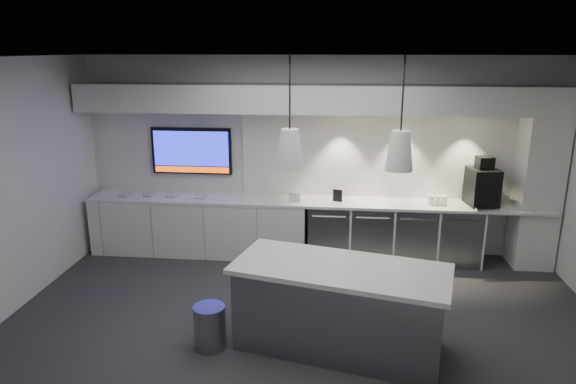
# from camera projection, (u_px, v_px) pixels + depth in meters

# --- Properties ---
(floor) EXTENTS (7.00, 7.00, 0.00)m
(floor) POSITION_uv_depth(u_px,v_px,m) (301.00, 330.00, 5.82)
(floor) COLOR #2F2F31
(floor) RESTS_ON ground
(ceiling) EXTENTS (7.00, 7.00, 0.00)m
(ceiling) POSITION_uv_depth(u_px,v_px,m) (304.00, 58.00, 5.01)
(ceiling) COLOR black
(ceiling) RESTS_ON wall_back
(wall_back) EXTENTS (7.00, 0.00, 7.00)m
(wall_back) POSITION_uv_depth(u_px,v_px,m) (314.00, 156.00, 7.81)
(wall_back) COLOR silver
(wall_back) RESTS_ON floor
(wall_front) EXTENTS (7.00, 0.00, 7.00)m
(wall_front) POSITION_uv_depth(u_px,v_px,m) (271.00, 327.00, 3.02)
(wall_front) COLOR silver
(wall_front) RESTS_ON floor
(back_counter) EXTENTS (6.80, 0.65, 0.04)m
(back_counter) POSITION_uv_depth(u_px,v_px,m) (313.00, 202.00, 7.67)
(back_counter) COLOR silver
(back_counter) RESTS_ON left_base_cabinets
(left_base_cabinets) EXTENTS (3.30, 0.63, 0.86)m
(left_base_cabinets) POSITION_uv_depth(u_px,v_px,m) (200.00, 226.00, 7.96)
(left_base_cabinets) COLOR white
(left_base_cabinets) RESTS_ON floor
(fridge_unit_a) EXTENTS (0.60, 0.61, 0.85)m
(fridge_unit_a) POSITION_uv_depth(u_px,v_px,m) (329.00, 231.00, 7.77)
(fridge_unit_a) COLOR gray
(fridge_unit_a) RESTS_ON floor
(fridge_unit_b) EXTENTS (0.60, 0.61, 0.85)m
(fridge_unit_b) POSITION_uv_depth(u_px,v_px,m) (371.00, 232.00, 7.71)
(fridge_unit_b) COLOR gray
(fridge_unit_b) RESTS_ON floor
(fridge_unit_c) EXTENTS (0.60, 0.61, 0.85)m
(fridge_unit_c) POSITION_uv_depth(u_px,v_px,m) (413.00, 234.00, 7.64)
(fridge_unit_c) COLOR gray
(fridge_unit_c) RESTS_ON floor
(fridge_unit_d) EXTENTS (0.60, 0.61, 0.85)m
(fridge_unit_d) POSITION_uv_depth(u_px,v_px,m) (457.00, 235.00, 7.58)
(fridge_unit_d) COLOR gray
(fridge_unit_d) RESTS_ON floor
(backsplash) EXTENTS (4.60, 0.03, 1.30)m
(backsplash) POSITION_uv_depth(u_px,v_px,m) (395.00, 155.00, 7.66)
(backsplash) COLOR white
(backsplash) RESTS_ON wall_back
(soffit) EXTENTS (6.90, 0.60, 0.40)m
(soffit) POSITION_uv_depth(u_px,v_px,m) (314.00, 99.00, 7.28)
(soffit) COLOR white
(soffit) RESTS_ON wall_back
(column) EXTENTS (0.55, 0.55, 2.60)m
(column) POSITION_uv_depth(u_px,v_px,m) (539.00, 179.00, 7.27)
(column) COLOR white
(column) RESTS_ON floor
(wall_tv) EXTENTS (1.25, 0.07, 0.72)m
(wall_tv) POSITION_uv_depth(u_px,v_px,m) (192.00, 151.00, 7.93)
(wall_tv) COLOR black
(wall_tv) RESTS_ON wall_back
(island) EXTENTS (2.36, 1.44, 0.93)m
(island) POSITION_uv_depth(u_px,v_px,m) (339.00, 307.00, 5.37)
(island) COLOR gray
(island) RESTS_ON floor
(bin) EXTENTS (0.40, 0.40, 0.48)m
(bin) POSITION_uv_depth(u_px,v_px,m) (210.00, 327.00, 5.44)
(bin) COLOR gray
(bin) RESTS_ON floor
(coffee_machine) EXTENTS (0.45, 0.60, 0.71)m
(coffee_machine) POSITION_uv_depth(u_px,v_px,m) (482.00, 185.00, 7.37)
(coffee_machine) COLOR black
(coffee_machine) RESTS_ON back_counter
(sign_black) EXTENTS (0.14, 0.07, 0.18)m
(sign_black) POSITION_uv_depth(u_px,v_px,m) (338.00, 195.00, 7.58)
(sign_black) COLOR black
(sign_black) RESTS_ON back_counter
(sign_white) EXTENTS (0.18, 0.06, 0.14)m
(sign_white) POSITION_uv_depth(u_px,v_px,m) (295.00, 197.00, 7.57)
(sign_white) COLOR silver
(sign_white) RESTS_ON back_counter
(cup_cluster) EXTENTS (0.26, 0.17, 0.14)m
(cup_cluster) POSITION_uv_depth(u_px,v_px,m) (437.00, 200.00, 7.43)
(cup_cluster) COLOR white
(cup_cluster) RESTS_ON back_counter
(tray_a) EXTENTS (0.17, 0.17, 0.02)m
(tray_a) POSITION_uv_depth(u_px,v_px,m) (125.00, 196.00, 7.86)
(tray_a) COLOR #ADADAD
(tray_a) RESTS_ON back_counter
(tray_b) EXTENTS (0.20, 0.20, 0.02)m
(tray_b) POSITION_uv_depth(u_px,v_px,m) (150.00, 195.00, 7.89)
(tray_b) COLOR #ADADAD
(tray_b) RESTS_ON back_counter
(tray_c) EXTENTS (0.17, 0.17, 0.02)m
(tray_c) POSITION_uv_depth(u_px,v_px,m) (173.00, 196.00, 7.86)
(tray_c) COLOR #ADADAD
(tray_c) RESTS_ON back_counter
(tray_d) EXTENTS (0.16, 0.16, 0.02)m
(tray_d) POSITION_uv_depth(u_px,v_px,m) (201.00, 197.00, 7.77)
(tray_d) COLOR #ADADAD
(tray_d) RESTS_ON back_counter
(pendant_left) EXTENTS (0.27, 0.27, 1.08)m
(pendant_left) POSITION_uv_depth(u_px,v_px,m) (290.00, 148.00, 4.97)
(pendant_left) COLOR white
(pendant_left) RESTS_ON ceiling
(pendant_right) EXTENTS (0.27, 0.27, 1.08)m
(pendant_right) POSITION_uv_depth(u_px,v_px,m) (400.00, 150.00, 4.87)
(pendant_right) COLOR white
(pendant_right) RESTS_ON ceiling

